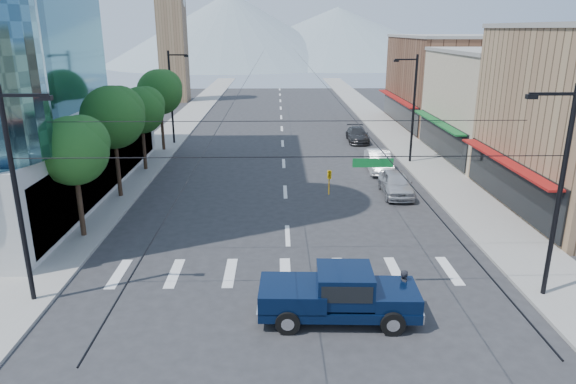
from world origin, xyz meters
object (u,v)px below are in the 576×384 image
(pickup_truck, at_px, (338,294))
(parked_car_far, at_px, (357,135))
(pedestrian, at_px, (404,290))
(parked_car_mid, at_px, (379,161))
(parked_car_near, at_px, (396,183))

(pickup_truck, distance_m, parked_car_far, 33.80)
(pedestrian, bearing_deg, parked_car_far, -6.87)
(pedestrian, xyz_separation_m, parked_car_mid, (3.08, 21.43, -0.07))
(pickup_truck, xyz_separation_m, parked_car_near, (5.82, 15.79, -0.28))
(pickup_truck, xyz_separation_m, parked_car_far, (5.82, 33.29, -0.39))
(pickup_truck, distance_m, pedestrian, 2.81)
(parked_car_far, bearing_deg, pickup_truck, -98.47)
(parked_car_mid, xyz_separation_m, parked_car_far, (0.00, 11.27, -0.10))
(pickup_truck, relative_size, parked_car_near, 1.31)
(parked_car_mid, height_order, parked_car_far, parked_car_mid)
(parked_car_mid, relative_size, parked_car_far, 1.00)
(parked_car_far, bearing_deg, pedestrian, -93.93)
(parked_car_mid, bearing_deg, pickup_truck, -103.05)
(pedestrian, height_order, parked_car_mid, pedestrian)
(pedestrian, distance_m, parked_car_mid, 21.65)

